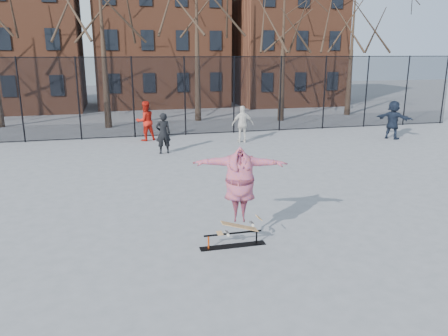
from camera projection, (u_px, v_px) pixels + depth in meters
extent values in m
plane|color=slate|center=(224.00, 235.00, 10.35)|extent=(100.00, 100.00, 0.00)
cube|color=black|center=(233.00, 246.00, 9.77)|extent=(1.50, 0.23, 0.01)
cylinder|color=#EB460D|center=(209.00, 242.00, 9.60)|extent=(0.04, 0.04, 0.31)
cylinder|color=black|center=(257.00, 237.00, 9.86)|extent=(0.04, 0.04, 0.31)
cylinder|color=black|center=(233.00, 233.00, 9.69)|extent=(1.32, 0.04, 0.04)
imported|color=navy|center=(240.00, 191.00, 9.47)|extent=(2.13, 1.08, 1.67)
imported|color=black|center=(163.00, 133.00, 18.43)|extent=(0.67, 0.47, 1.74)
imported|color=red|center=(145.00, 121.00, 21.13)|extent=(1.11, 0.99, 1.91)
imported|color=silver|center=(243.00, 124.00, 20.72)|extent=(1.06, 0.52, 1.75)
imported|color=#171F2F|center=(393.00, 120.00, 21.56)|extent=(1.51, 1.75, 1.91)
cylinder|color=black|center=(20.00, 100.00, 20.46)|extent=(0.07, 0.07, 4.00)
cylinder|color=black|center=(78.00, 99.00, 21.07)|extent=(0.07, 0.07, 4.00)
cylinder|color=black|center=(133.00, 98.00, 21.68)|extent=(0.07, 0.07, 4.00)
cylinder|color=black|center=(185.00, 96.00, 22.30)|extent=(0.07, 0.07, 4.00)
cylinder|color=black|center=(234.00, 95.00, 22.91)|extent=(0.07, 0.07, 4.00)
cylinder|color=black|center=(280.00, 94.00, 23.52)|extent=(0.07, 0.07, 4.00)
cylinder|color=black|center=(324.00, 93.00, 24.13)|extent=(0.07, 0.07, 4.00)
cylinder|color=black|center=(366.00, 92.00, 24.75)|extent=(0.07, 0.07, 4.00)
cylinder|color=black|center=(406.00, 91.00, 25.36)|extent=(0.07, 0.07, 4.00)
cylinder|color=black|center=(444.00, 90.00, 25.97)|extent=(0.07, 0.07, 4.00)
cube|color=black|center=(161.00, 97.00, 22.01)|extent=(34.00, 0.01, 4.00)
cylinder|color=black|center=(160.00, 57.00, 21.51)|extent=(34.00, 0.04, 0.04)
cone|color=black|center=(0.00, 87.00, 24.43)|extent=(0.40, 0.40, 4.62)
cone|color=black|center=(101.00, 87.00, 24.51)|extent=(0.40, 0.40, 4.62)
cone|color=black|center=(193.00, 83.00, 27.02)|extent=(0.40, 0.40, 4.62)
cone|color=black|center=(284.00, 83.00, 27.10)|extent=(0.40, 0.40, 4.62)
cone|color=black|center=(353.00, 81.00, 29.61)|extent=(0.40, 0.40, 4.62)
cube|color=brown|center=(13.00, 26.00, 31.04)|extent=(9.00, 7.00, 12.00)
cube|color=brown|center=(160.00, 21.00, 33.38)|extent=(10.00, 7.00, 13.00)
cube|color=brown|center=(282.00, 35.00, 36.00)|extent=(8.00, 7.00, 11.00)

